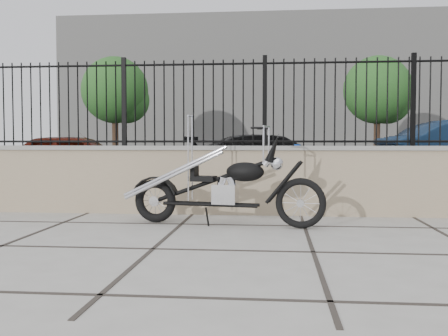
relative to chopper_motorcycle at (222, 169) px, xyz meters
name	(u,v)px	position (x,y,z in m)	size (l,w,h in m)	color
ground_plane	(153,249)	(-0.50, -1.47, -0.68)	(90.00, 90.00, 0.00)	#99968E
parking_lot	(240,172)	(-0.50, 11.03, -0.68)	(30.00, 30.00, 0.00)	black
retaining_wall	(194,180)	(-0.50, 1.03, -0.20)	(14.00, 0.36, 0.96)	gray
iron_fence	(193,103)	(-0.50, 1.03, 0.88)	(14.00, 0.08, 1.20)	black
background_building	(256,92)	(-0.50, 25.03, 3.32)	(22.00, 6.00, 8.00)	beige
chopper_motorcycle	(222,169)	(0.00, 0.00, 0.00)	(2.28, 0.40, 1.37)	black
car_red	(78,160)	(-3.80, 5.16, -0.07)	(1.44, 3.57, 1.22)	#4D140B
car_black	(274,160)	(0.61, 5.74, -0.09)	(1.66, 4.07, 1.18)	black
bollard_a	(153,171)	(-1.64, 3.41, -0.21)	(0.11, 0.11, 0.94)	blue
bollard_b	(297,171)	(1.04, 3.31, -0.20)	(0.12, 0.12, 0.97)	#0B22B1
tree_left	(115,87)	(-6.17, 15.56, 2.66)	(2.83, 2.83, 4.78)	#382619
tree_right	(378,87)	(4.74, 15.45, 2.55)	(2.74, 2.74, 4.62)	#382619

